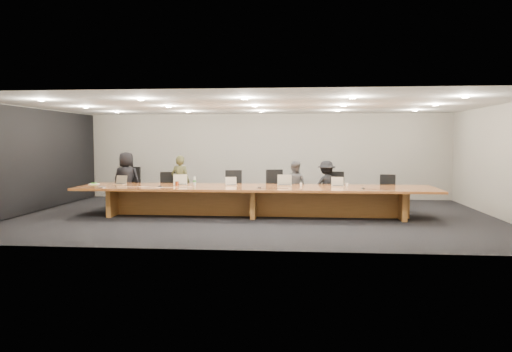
% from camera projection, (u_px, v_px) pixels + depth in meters
% --- Properties ---
extents(ground, '(12.00, 12.00, 0.00)m').
position_uv_depth(ground, '(255.00, 216.00, 12.66)').
color(ground, black).
rests_on(ground, ground).
extents(back_wall, '(12.00, 0.02, 2.80)m').
position_uv_depth(back_wall, '(266.00, 156.00, 16.54)').
color(back_wall, '#B5AFA5').
rests_on(back_wall, ground).
extents(left_wall_panel, '(0.08, 7.84, 2.74)m').
position_uv_depth(left_wall_panel, '(31.00, 161.00, 13.12)').
color(left_wall_panel, black).
rests_on(left_wall_panel, ground).
extents(conference_table, '(9.00, 1.80, 0.75)m').
position_uv_depth(conference_table, '(255.00, 196.00, 12.63)').
color(conference_table, '#994F21').
rests_on(conference_table, ground).
extents(chair_far_left, '(0.67, 0.67, 1.18)m').
position_uv_depth(chair_far_left, '(129.00, 187.00, 14.31)').
color(chair_far_left, black).
rests_on(chair_far_left, ground).
extents(chair_left, '(0.65, 0.65, 1.05)m').
position_uv_depth(chair_left, '(168.00, 190.00, 14.08)').
color(chair_left, black).
rests_on(chair_left, ground).
extents(chair_mid_left, '(0.66, 0.66, 1.11)m').
position_uv_depth(chair_mid_left, '(234.00, 190.00, 13.86)').
color(chair_mid_left, black).
rests_on(chair_mid_left, ground).
extents(chair_mid_right, '(0.72, 0.72, 1.14)m').
position_uv_depth(chair_mid_right, '(276.00, 190.00, 13.74)').
color(chair_mid_right, black).
rests_on(chair_mid_right, ground).
extents(chair_right, '(0.65, 0.65, 1.08)m').
position_uv_depth(chair_right, '(335.00, 191.00, 13.73)').
color(chair_right, black).
rests_on(chair_right, ground).
extents(chair_far_right, '(0.61, 0.61, 1.00)m').
position_uv_depth(chair_far_right, '(387.00, 192.00, 13.62)').
color(chair_far_right, black).
rests_on(chair_far_right, ground).
extents(person_a, '(0.79, 0.52, 1.60)m').
position_uv_depth(person_a, '(127.00, 180.00, 14.15)').
color(person_a, black).
rests_on(person_a, ground).
extents(person_b, '(0.60, 0.45, 1.51)m').
position_uv_depth(person_b, '(180.00, 182.00, 14.05)').
color(person_b, '#3A3B20').
rests_on(person_b, ground).
extents(person_c, '(0.78, 0.68, 1.36)m').
position_uv_depth(person_c, '(294.00, 185.00, 13.75)').
color(person_c, '#545557').
rests_on(person_c, ground).
extents(person_d, '(1.01, 0.79, 1.37)m').
position_uv_depth(person_d, '(326.00, 186.00, 13.63)').
color(person_d, black).
rests_on(person_d, ground).
extents(laptop_a, '(0.34, 0.27, 0.24)m').
position_uv_depth(laptop_a, '(119.00, 180.00, 13.28)').
color(laptop_a, '#BEAF91').
rests_on(laptop_a, conference_table).
extents(laptop_b, '(0.42, 0.36, 0.29)m').
position_uv_depth(laptop_b, '(180.00, 180.00, 13.08)').
color(laptop_b, '#C3B395').
rests_on(laptop_b, conference_table).
extents(laptop_c, '(0.33, 0.28, 0.23)m').
position_uv_depth(laptop_c, '(231.00, 181.00, 12.95)').
color(laptop_c, '#C2AD94').
rests_on(laptop_c, conference_table).
extents(laptop_d, '(0.38, 0.28, 0.29)m').
position_uv_depth(laptop_d, '(285.00, 180.00, 12.92)').
color(laptop_d, tan).
rests_on(laptop_d, conference_table).
extents(laptop_e, '(0.32, 0.24, 0.25)m').
position_uv_depth(laptop_e, '(338.00, 182.00, 12.69)').
color(laptop_e, '#C2AE94').
rests_on(laptop_e, conference_table).
extents(water_bottle, '(0.09, 0.09, 0.22)m').
position_uv_depth(water_bottle, '(194.00, 181.00, 12.98)').
color(water_bottle, '#B1C1BC').
rests_on(water_bottle, conference_table).
extents(amber_mug, '(0.11, 0.11, 0.11)m').
position_uv_depth(amber_mug, '(177.00, 184.00, 12.90)').
color(amber_mug, maroon).
rests_on(amber_mug, conference_table).
extents(paper_cup_near, '(0.07, 0.07, 0.08)m').
position_uv_depth(paper_cup_near, '(301.00, 184.00, 12.81)').
color(paper_cup_near, white).
rests_on(paper_cup_near, conference_table).
extents(paper_cup_far, '(0.08, 0.08, 0.08)m').
position_uv_depth(paper_cup_far, '(347.00, 185.00, 12.73)').
color(paper_cup_far, silver).
rests_on(paper_cup_far, conference_table).
extents(notepad, '(0.27, 0.23, 0.02)m').
position_uv_depth(notepad, '(94.00, 184.00, 13.32)').
color(notepad, white).
rests_on(notepad, conference_table).
extents(lime_gadget, '(0.14, 0.09, 0.02)m').
position_uv_depth(lime_gadget, '(94.00, 183.00, 13.29)').
color(lime_gadget, '#5AC033').
rests_on(lime_gadget, notepad).
extents(av_box, '(0.21, 0.18, 0.03)m').
position_uv_depth(av_box, '(102.00, 187.00, 12.32)').
color(av_box, '#A0A0A5').
rests_on(av_box, conference_table).
extents(mic_left, '(0.13, 0.13, 0.03)m').
position_uv_depth(mic_left, '(160.00, 186.00, 12.56)').
color(mic_left, black).
rests_on(mic_left, conference_table).
extents(mic_center, '(0.14, 0.14, 0.03)m').
position_uv_depth(mic_center, '(259.00, 187.00, 12.22)').
color(mic_center, black).
rests_on(mic_center, conference_table).
extents(mic_right, '(0.14, 0.14, 0.03)m').
position_uv_depth(mic_right, '(363.00, 188.00, 12.01)').
color(mic_right, black).
rests_on(mic_right, conference_table).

